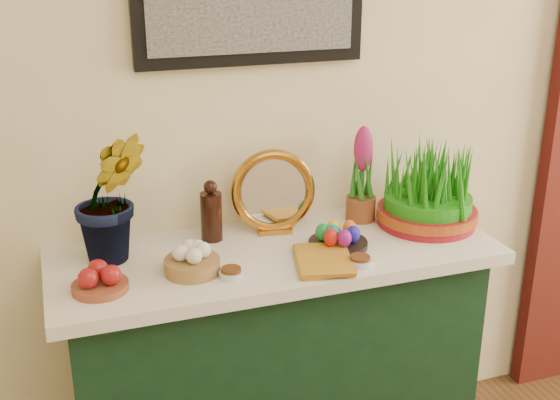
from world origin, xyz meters
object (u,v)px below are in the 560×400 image
object	(u,v)px
book	(296,261)
wheatgrass_sabzeh	(428,190)
mirror	(273,193)
hyacinth_green	(109,176)
sideboard	(275,373)

from	to	relation	value
book	wheatgrass_sabzeh	size ratio (longest dim) A/B	0.65
mirror	wheatgrass_sabzeh	bearing A→B (deg)	-12.61
hyacinth_green	book	distance (m)	0.60
sideboard	wheatgrass_sabzeh	world-z (taller)	wheatgrass_sabzeh
hyacinth_green	book	bearing A→B (deg)	-25.02
mirror	wheatgrass_sabzeh	size ratio (longest dim) A/B	0.84
hyacinth_green	sideboard	bearing A→B (deg)	-11.20
mirror	book	xyz separation A→B (m)	(-0.02, -0.27, -0.12)
sideboard	wheatgrass_sabzeh	xyz separation A→B (m)	(0.55, 0.02, 0.59)
hyacinth_green	wheatgrass_sabzeh	xyz separation A→B (m)	(1.03, -0.06, -0.14)
hyacinth_green	mirror	bearing A→B (deg)	4.19
hyacinth_green	book	world-z (taller)	hyacinth_green
sideboard	wheatgrass_sabzeh	size ratio (longest dim) A/B	3.82
sideboard	hyacinth_green	world-z (taller)	hyacinth_green
book	wheatgrass_sabzeh	bearing A→B (deg)	30.59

